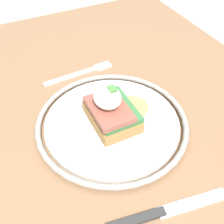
# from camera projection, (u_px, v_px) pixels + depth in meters

# --- Properties ---
(dining_table) EXTENTS (1.01, 0.76, 0.75)m
(dining_table) POSITION_uv_depth(u_px,v_px,m) (115.00, 176.00, 0.57)
(dining_table) COLOR #846042
(dining_table) RESTS_ON ground_plane
(plate) EXTENTS (0.27, 0.27, 0.02)m
(plate) POSITION_uv_depth(u_px,v_px,m) (112.00, 123.00, 0.50)
(plate) COLOR silver
(plate) RESTS_ON dining_table
(sandwich) EXTENTS (0.10, 0.11, 0.07)m
(sandwich) POSITION_uv_depth(u_px,v_px,m) (112.00, 109.00, 0.48)
(sandwich) COLOR #9E703D
(sandwich) RESTS_ON plate
(fork) EXTENTS (0.02, 0.16, 0.00)m
(fork) POSITION_uv_depth(u_px,v_px,m) (82.00, 73.00, 0.62)
(fork) COLOR silver
(fork) RESTS_ON dining_table
(knife) EXTENTS (0.04, 0.18, 0.01)m
(knife) POSITION_uv_depth(u_px,v_px,m) (159.00, 213.00, 0.39)
(knife) COLOR #2D2D2D
(knife) RESTS_ON dining_table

